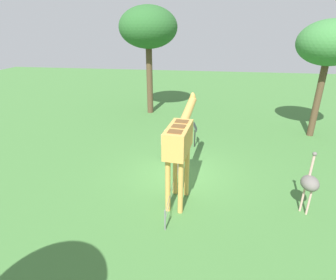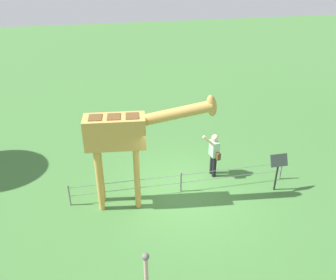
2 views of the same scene
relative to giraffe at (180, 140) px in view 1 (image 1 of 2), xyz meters
The scene contains 8 objects.
ground_plane 2.88m from the giraffe, ahead, with size 60.00×60.00×0.00m, color #427538.
giraffe is the anchor object (origin of this frame).
visitor 3.45m from the giraffe, 17.54° to the left, with size 0.64×0.58×1.70m.
ostrich 4.51m from the giraffe, 93.32° to the right, with size 0.70×0.56×2.25m.
tree_east 10.54m from the giraffe, 43.36° to the right, with size 3.34×3.34×6.34m.
tree_northeast 11.58m from the giraffe, 17.71° to the left, with size 3.93×3.93×7.29m.
info_sign 4.92m from the giraffe, ahead, with size 0.56×0.21×1.32m.
wire_fence 2.57m from the giraffe, ahead, with size 7.05×0.05×0.75m.
Camera 1 is at (-10.08, -0.98, 5.93)m, focal length 28.51 mm.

